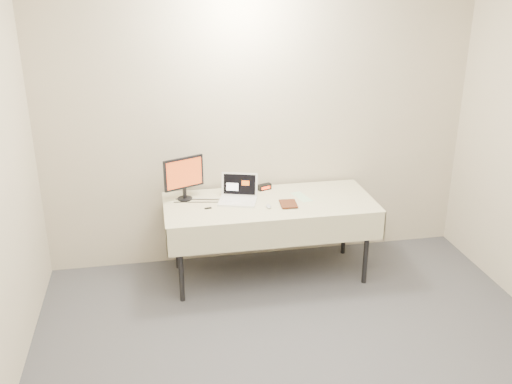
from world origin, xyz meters
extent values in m
cube|color=beige|center=(0.00, 2.50, 1.35)|extent=(4.00, 0.10, 2.70)
cylinder|color=black|center=(-0.82, 1.75, 0.34)|extent=(0.04, 0.04, 0.69)
cylinder|color=black|center=(0.82, 1.75, 0.34)|extent=(0.04, 0.04, 0.69)
cylinder|color=black|center=(-0.82, 2.34, 0.34)|extent=(0.04, 0.04, 0.69)
cylinder|color=black|center=(0.82, 2.34, 0.34)|extent=(0.04, 0.04, 0.69)
cube|color=gray|center=(0.00, 2.04, 0.71)|extent=(1.80, 0.75, 0.04)
cube|color=beige|center=(0.00, 2.04, 0.73)|extent=(1.86, 0.81, 0.01)
cube|color=beige|center=(0.00, 1.64, 0.60)|extent=(1.86, 0.01, 0.25)
cube|color=beige|center=(0.00, 2.45, 0.60)|extent=(1.86, 0.01, 0.25)
cube|color=beige|center=(-0.93, 2.04, 0.60)|extent=(0.01, 0.81, 0.25)
cube|color=beige|center=(0.93, 2.04, 0.60)|extent=(0.01, 0.81, 0.25)
cube|color=white|center=(-0.28, 2.08, 0.75)|extent=(0.38, 0.31, 0.02)
cube|color=white|center=(-0.24, 2.20, 0.86)|extent=(0.32, 0.14, 0.21)
cube|color=black|center=(-0.24, 2.20, 0.86)|extent=(0.28, 0.12, 0.18)
cylinder|color=black|center=(-0.73, 2.24, 0.74)|extent=(0.18, 0.18, 0.01)
cube|color=black|center=(-0.73, 2.24, 0.80)|extent=(0.03, 0.03, 0.09)
cube|color=black|center=(-0.73, 2.24, 0.99)|extent=(0.36, 0.18, 0.28)
cube|color=#D54B19|center=(-0.73, 2.24, 0.99)|extent=(0.31, 0.14, 0.25)
imported|color=brown|center=(0.07, 1.94, 0.83)|extent=(0.14, 0.03, 0.19)
cube|color=black|center=(0.01, 2.34, 0.76)|extent=(0.14, 0.09, 0.05)
cube|color=#FF350C|center=(0.02, 2.31, 0.76)|extent=(0.09, 0.03, 0.02)
ellipsoid|color=#BDBDC0|center=(-0.04, 1.92, 0.75)|extent=(0.04, 0.09, 0.02)
cube|color=#B6E2B3|center=(0.31, 2.10, 0.74)|extent=(0.16, 0.27, 0.00)
cube|color=black|center=(-0.55, 1.98, 0.74)|extent=(0.06, 0.03, 0.01)
camera|label=1|loc=(-0.98, -2.52, 2.66)|focal=40.00mm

